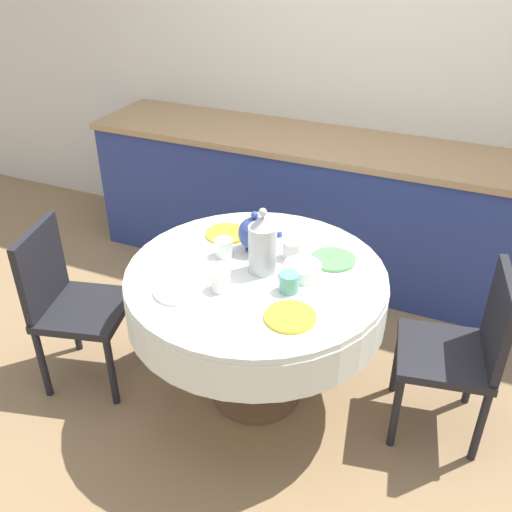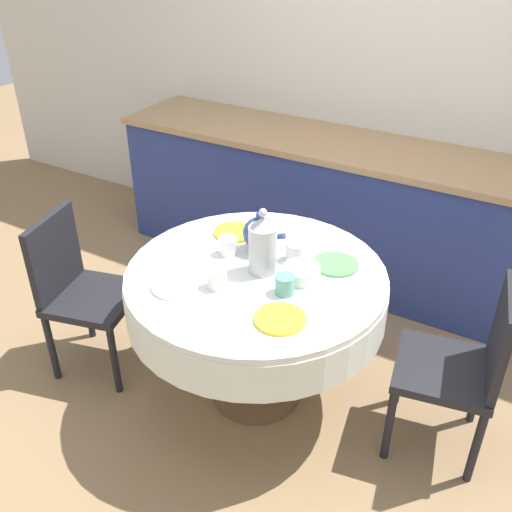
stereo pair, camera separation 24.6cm
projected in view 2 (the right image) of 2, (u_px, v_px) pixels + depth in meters
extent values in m
plane|color=#8E704C|center=(256.00, 392.00, 2.88)|extent=(12.00, 12.00, 0.00)
cube|color=silver|center=(393.00, 64.00, 3.39)|extent=(7.00, 0.05, 2.60)
cube|color=navy|center=(358.00, 217.00, 3.60)|extent=(3.20, 0.60, 0.85)
cube|color=#A37F56|center=(365.00, 150.00, 3.37)|extent=(3.24, 0.64, 0.04)
cylinder|color=brown|center=(256.00, 389.00, 2.87)|extent=(0.44, 0.44, 0.04)
cylinder|color=brown|center=(256.00, 350.00, 2.74)|extent=(0.11, 0.11, 0.48)
cylinder|color=silver|center=(256.00, 294.00, 2.57)|extent=(1.17, 1.17, 0.18)
cylinder|color=silver|center=(256.00, 274.00, 2.51)|extent=(1.16, 1.16, 0.03)
cube|color=black|center=(443.00, 369.00, 2.42)|extent=(0.47, 0.47, 0.04)
cube|color=black|center=(501.00, 338.00, 2.25)|extent=(0.11, 0.38, 0.41)
cylinder|color=black|center=(389.00, 425.00, 2.44)|extent=(0.04, 0.04, 0.40)
cylinder|color=black|center=(400.00, 371.00, 2.73)|extent=(0.04, 0.04, 0.40)
cylinder|color=black|center=(476.00, 447.00, 2.34)|extent=(0.04, 0.04, 0.40)
cylinder|color=black|center=(478.00, 389.00, 2.62)|extent=(0.04, 0.04, 0.40)
cube|color=black|center=(94.00, 298.00, 2.86)|extent=(0.49, 0.49, 0.04)
cube|color=black|center=(54.00, 255.00, 2.79)|extent=(0.13, 0.38, 0.41)
cylinder|color=black|center=(146.00, 318.00, 3.08)|extent=(0.04, 0.04, 0.40)
cylinder|color=black|center=(115.00, 360.00, 2.79)|extent=(0.04, 0.04, 0.40)
cylinder|color=black|center=(88.00, 307.00, 3.16)|extent=(0.04, 0.04, 0.40)
cylinder|color=black|center=(51.00, 347.00, 2.87)|extent=(0.04, 0.04, 0.40)
cylinder|color=white|center=(175.00, 286.00, 2.40)|extent=(0.20, 0.20, 0.01)
cylinder|color=white|center=(217.00, 279.00, 2.38)|extent=(0.08, 0.08, 0.08)
cylinder|color=yellow|center=(280.00, 319.00, 2.20)|extent=(0.20, 0.20, 0.01)
cylinder|color=#5BA39E|center=(285.00, 285.00, 2.34)|extent=(0.08, 0.08, 0.08)
cylinder|color=yellow|center=(235.00, 232.00, 2.79)|extent=(0.20, 0.20, 0.01)
cylinder|color=white|center=(228.00, 246.00, 2.61)|extent=(0.08, 0.08, 0.08)
cylinder|color=#5BA85B|center=(336.00, 264.00, 2.54)|extent=(0.20, 0.20, 0.01)
cylinder|color=white|center=(295.00, 252.00, 2.57)|extent=(0.08, 0.08, 0.08)
cylinder|color=#B2B2B7|center=(263.00, 250.00, 2.45)|extent=(0.12, 0.12, 0.22)
cone|color=#B2B2B7|center=(263.00, 222.00, 2.38)|extent=(0.11, 0.11, 0.05)
sphere|color=#B2B2B7|center=(263.00, 213.00, 2.36)|extent=(0.04, 0.04, 0.04)
cylinder|color=#33478E|center=(259.00, 249.00, 2.66)|extent=(0.08, 0.08, 0.01)
sphere|color=#33478E|center=(259.00, 233.00, 2.62)|extent=(0.15, 0.15, 0.15)
cylinder|color=#33478E|center=(277.00, 237.00, 2.57)|extent=(0.09, 0.03, 0.06)
sphere|color=#33478E|center=(259.00, 215.00, 2.57)|extent=(0.03, 0.03, 0.03)
cylinder|color=silver|center=(302.00, 273.00, 2.44)|extent=(0.16, 0.16, 0.06)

